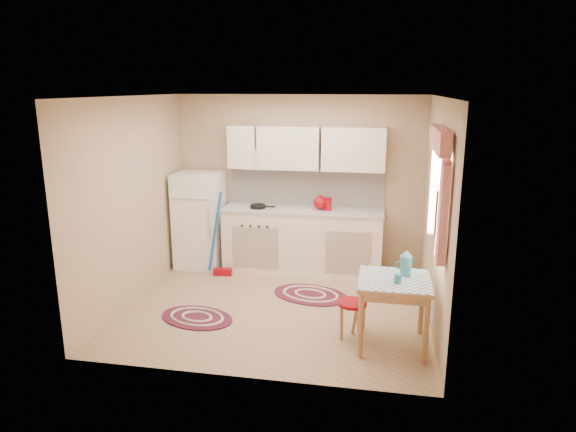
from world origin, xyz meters
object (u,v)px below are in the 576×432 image
object	(u,v)px
fridge	(200,220)
stool	(352,320)
base_cabinets	(303,242)
table	(393,313)

from	to	relation	value
fridge	stool	bearing A→B (deg)	-38.98
fridge	base_cabinets	world-z (taller)	fridge
table	stool	bearing A→B (deg)	171.02
fridge	base_cabinets	xyz separation A→B (m)	(1.53, 0.05, -0.26)
base_cabinets	fridge	bearing A→B (deg)	-178.13
fridge	table	bearing A→B (deg)	-35.43
stool	fridge	bearing A→B (deg)	141.02
base_cabinets	table	distance (m)	2.38
base_cabinets	table	world-z (taller)	base_cabinets
table	stool	world-z (taller)	table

